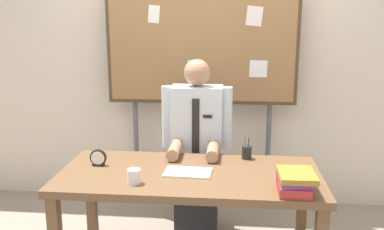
{
  "coord_description": "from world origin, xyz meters",
  "views": [
    {
      "loc": [
        0.27,
        -2.64,
        1.74
      ],
      "look_at": [
        0.0,
        0.17,
        1.08
      ],
      "focal_mm": 39.69,
      "sensor_mm": 36.0,
      "label": 1
    }
  ],
  "objects_px": {
    "desk_clock": "(98,158)",
    "pen_holder": "(247,152)",
    "bulletin_board": "(201,46)",
    "coffee_mug": "(134,176)",
    "open_notebook": "(188,172)",
    "book_stack": "(294,182)",
    "desk": "(190,184)",
    "person": "(197,154)"
  },
  "relations": [
    {
      "from": "desk_clock",
      "to": "pen_holder",
      "type": "height_order",
      "value": "pen_holder"
    },
    {
      "from": "bulletin_board",
      "to": "coffee_mug",
      "type": "distance_m",
      "value": 1.48
    },
    {
      "from": "open_notebook",
      "to": "pen_holder",
      "type": "bearing_deg",
      "value": 40.12
    },
    {
      "from": "coffee_mug",
      "to": "pen_holder",
      "type": "xyz_separation_m",
      "value": [
        0.71,
        0.54,
        0.0
      ]
    },
    {
      "from": "open_notebook",
      "to": "coffee_mug",
      "type": "relative_size",
      "value": 3.33
    },
    {
      "from": "book_stack",
      "to": "desk_clock",
      "type": "distance_m",
      "value": 1.33
    },
    {
      "from": "desk",
      "to": "open_notebook",
      "type": "relative_size",
      "value": 5.63
    },
    {
      "from": "desk",
      "to": "desk_clock",
      "type": "relative_size",
      "value": 15.03
    },
    {
      "from": "book_stack",
      "to": "pen_holder",
      "type": "distance_m",
      "value": 0.63
    },
    {
      "from": "desk",
      "to": "desk_clock",
      "type": "bearing_deg",
      "value": 173.9
    },
    {
      "from": "desk_clock",
      "to": "pen_holder",
      "type": "bearing_deg",
      "value": 13.31
    },
    {
      "from": "desk_clock",
      "to": "open_notebook",
      "type": "bearing_deg",
      "value": -7.95
    },
    {
      "from": "person",
      "to": "coffee_mug",
      "type": "relative_size",
      "value": 15.36
    },
    {
      "from": "book_stack",
      "to": "pen_holder",
      "type": "xyz_separation_m",
      "value": [
        -0.26,
        0.57,
        -0.01
      ]
    },
    {
      "from": "desk",
      "to": "person",
      "type": "xyz_separation_m",
      "value": [
        0.0,
        0.57,
        0.02
      ]
    },
    {
      "from": "desk_clock",
      "to": "pen_holder",
      "type": "relative_size",
      "value": 0.72
    },
    {
      "from": "person",
      "to": "pen_holder",
      "type": "relative_size",
      "value": 8.86
    },
    {
      "from": "book_stack",
      "to": "coffee_mug",
      "type": "distance_m",
      "value": 0.97
    },
    {
      "from": "person",
      "to": "coffee_mug",
      "type": "distance_m",
      "value": 0.87
    },
    {
      "from": "person",
      "to": "bulletin_board",
      "type": "bearing_deg",
      "value": 89.96
    },
    {
      "from": "open_notebook",
      "to": "pen_holder",
      "type": "relative_size",
      "value": 1.92
    },
    {
      "from": "book_stack",
      "to": "open_notebook",
      "type": "distance_m",
      "value": 0.7
    },
    {
      "from": "bulletin_board",
      "to": "desk_clock",
      "type": "height_order",
      "value": "bulletin_board"
    },
    {
      "from": "pen_holder",
      "to": "open_notebook",
      "type": "bearing_deg",
      "value": -139.88
    },
    {
      "from": "book_stack",
      "to": "desk",
      "type": "bearing_deg",
      "value": 158.24
    },
    {
      "from": "desk",
      "to": "open_notebook",
      "type": "xyz_separation_m",
      "value": [
        -0.01,
        -0.02,
        0.09
      ]
    },
    {
      "from": "bulletin_board",
      "to": "desk",
      "type": "bearing_deg",
      "value": -90.02
    },
    {
      "from": "desk_clock",
      "to": "coffee_mug",
      "type": "distance_m",
      "value": 0.43
    },
    {
      "from": "desk",
      "to": "coffee_mug",
      "type": "height_order",
      "value": "coffee_mug"
    },
    {
      "from": "person",
      "to": "bulletin_board",
      "type": "distance_m",
      "value": 0.95
    },
    {
      "from": "person",
      "to": "open_notebook",
      "type": "xyz_separation_m",
      "value": [
        -0.01,
        -0.59,
        0.07
      ]
    },
    {
      "from": "desk_clock",
      "to": "coffee_mug",
      "type": "height_order",
      "value": "desk_clock"
    },
    {
      "from": "person",
      "to": "bulletin_board",
      "type": "xyz_separation_m",
      "value": [
        0.0,
        0.46,
        0.83
      ]
    },
    {
      "from": "open_notebook",
      "to": "bulletin_board",
      "type": "bearing_deg",
      "value": 89.54
    },
    {
      "from": "desk_clock",
      "to": "coffee_mug",
      "type": "bearing_deg",
      "value": -42.47
    },
    {
      "from": "book_stack",
      "to": "desk_clock",
      "type": "xyz_separation_m",
      "value": [
        -1.29,
        0.33,
        -0.01
      ]
    },
    {
      "from": "bulletin_board",
      "to": "open_notebook",
      "type": "bearing_deg",
      "value": -90.46
    },
    {
      "from": "desk",
      "to": "open_notebook",
      "type": "height_order",
      "value": "open_notebook"
    },
    {
      "from": "book_stack",
      "to": "coffee_mug",
      "type": "height_order",
      "value": "book_stack"
    },
    {
      "from": "bulletin_board",
      "to": "open_notebook",
      "type": "distance_m",
      "value": 1.29
    },
    {
      "from": "desk",
      "to": "bulletin_board",
      "type": "relative_size",
      "value": 0.85
    },
    {
      "from": "coffee_mug",
      "to": "pen_holder",
      "type": "relative_size",
      "value": 0.58
    }
  ]
}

